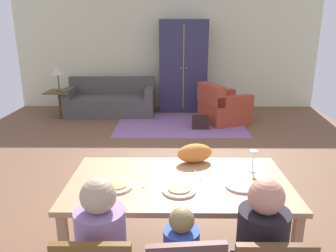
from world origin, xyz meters
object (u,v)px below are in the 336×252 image
(plate_near_child, at_px, (179,190))
(couch, at_px, (111,101))
(plate_near_woman, at_px, (242,185))
(armoire, at_px, (183,66))
(side_table, at_px, (60,100))
(wine_glass, at_px, (253,157))
(table_lamp, at_px, (57,72))
(dining_table, at_px, (179,189))
(plate_near_man, at_px, (116,186))
(armchair, at_px, (222,107))
(cat, at_px, (195,153))
(handbag, at_px, (200,122))

(plate_near_child, distance_m, couch, 5.42)
(plate_near_woman, bearing_deg, armoire, 92.63)
(couch, height_order, side_table, couch)
(plate_near_woman, xyz_separation_m, wine_glass, (0.15, 0.28, 0.12))
(plate_near_child, relative_size, side_table, 0.43)
(plate_near_woman, relative_size, table_lamp, 0.46)
(armoire, bearing_deg, side_table, -166.42)
(wine_glass, bearing_deg, dining_table, -163.91)
(plate_near_man, relative_size, wine_glass, 1.34)
(wine_glass, bearing_deg, side_table, 124.50)
(plate_near_child, xyz_separation_m, side_table, (-2.52, 4.94, -0.39))
(armchair, relative_size, armoire, 0.53)
(plate_near_child, xyz_separation_m, plate_near_woman, (0.48, 0.08, 0.00))
(couch, distance_m, table_lamp, 1.31)
(dining_table, height_order, armoire, armoire)
(couch, xyz_separation_m, armoire, (1.67, 0.40, 0.75))
(dining_table, distance_m, plate_near_child, 0.20)
(plate_near_child, relative_size, armoire, 0.12)
(dining_table, relative_size, plate_near_child, 6.93)
(wine_glass, xyz_separation_m, armoire, (-0.40, 5.24, 0.16))
(plate_near_man, bearing_deg, side_table, 112.75)
(couch, bearing_deg, armoire, 13.62)
(cat, bearing_deg, plate_near_man, -156.02)
(table_lamp, bearing_deg, plate_near_child, -62.94)
(armchair, bearing_deg, dining_table, -103.22)
(plate_near_woman, bearing_deg, plate_near_child, -170.47)
(side_table, height_order, table_lamp, table_lamp)
(couch, xyz_separation_m, side_table, (-1.08, -0.26, 0.08))
(wine_glass, relative_size, side_table, 0.32)
(side_table, relative_size, table_lamp, 1.07)
(armchair, bearing_deg, plate_near_man, -108.55)
(table_lamp, bearing_deg, plate_near_man, -67.25)
(plate_near_child, xyz_separation_m, couch, (-1.45, 5.20, -0.47))
(wine_glass, distance_m, armoire, 5.26)
(plate_near_man, relative_size, armoire, 0.12)
(wine_glass, bearing_deg, cat, 157.52)
(plate_near_woman, relative_size, handbag, 0.78)
(couch, bearing_deg, table_lamp, -166.49)
(plate_near_child, bearing_deg, plate_near_woman, 9.53)
(plate_near_child, relative_size, handbag, 0.78)
(handbag, bearing_deg, plate_near_man, -104.06)
(cat, relative_size, side_table, 0.55)
(couch, distance_m, armoire, 1.87)
(couch, bearing_deg, plate_near_woman, -69.41)
(handbag, bearing_deg, armchair, 43.83)
(plate_near_child, relative_size, armchair, 0.22)
(cat, bearing_deg, plate_near_woman, -69.94)
(cat, bearing_deg, armchair, 63.24)
(dining_table, distance_m, armchair, 4.47)
(plate_near_woman, xyz_separation_m, armoire, (-0.25, 5.52, 0.28))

